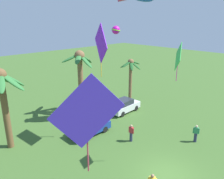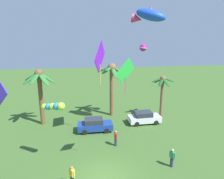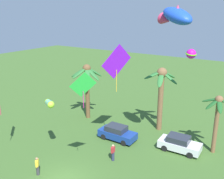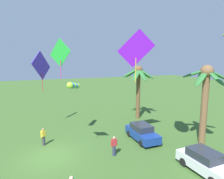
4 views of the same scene
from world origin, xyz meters
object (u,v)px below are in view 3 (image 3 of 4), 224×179
object	(u,v)px
spectator_2	(37,166)
kite_tube_5	(49,103)
palm_tree_0	(217,112)
palm_tree_2	(87,79)
spectator_1	(113,152)
kite_diamond_0	(117,62)
kite_ball_4	(191,54)
palm_tree_1	(161,87)
parked_car_0	(179,144)
parked_car_1	(117,133)
kite_fish_3	(175,16)
kite_diamond_1	(83,85)

from	to	relation	value
spectator_2	kite_tube_5	world-z (taller)	kite_tube_5
palm_tree_0	palm_tree_2	world-z (taller)	palm_tree_2
spectator_1	kite_diamond_0	world-z (taller)	kite_diamond_0
kite_diamond_0	kite_ball_4	xyz separation A→B (m)	(5.54, 3.80, 0.75)
kite_diamond_0	kite_tube_5	bearing A→B (deg)	-131.84
palm_tree_2	kite_ball_4	bearing A→B (deg)	-1.21
palm_tree_1	kite_ball_4	size ratio (longest dim) A/B	5.14
parked_car_0	parked_car_1	world-z (taller)	same
spectator_1	palm_tree_0	bearing A→B (deg)	42.14
spectator_1	kite_tube_5	bearing A→B (deg)	-158.16
palm_tree_2	kite_diamond_0	distance (m)	8.58
palm_tree_1	kite_fish_3	size ratio (longest dim) A/B	1.89
palm_tree_1	parked_car_0	xyz separation A→B (m)	(3.54, -3.37, -4.27)
spectator_2	kite_diamond_1	bearing A→B (deg)	17.73
parked_car_1	parked_car_0	bearing A→B (deg)	11.98
spectator_2	kite_fish_3	size ratio (longest dim) A/B	0.42
spectator_1	spectator_2	xyz separation A→B (m)	(-3.98, -5.14, 0.00)
palm_tree_0	kite_ball_4	distance (m)	5.78
kite_diamond_1	palm_tree_1	bearing A→B (deg)	86.26
palm_tree_0	kite_diamond_1	distance (m)	13.08
palm_tree_1	kite_ball_4	world-z (taller)	kite_ball_4
parked_car_0	spectator_1	xyz separation A→B (m)	(-4.36, -4.89, 0.06)
palm_tree_2	kite_tube_5	distance (m)	9.05
spectator_1	kite_diamond_0	distance (m)	8.07
palm_tree_2	kite_ball_4	distance (m)	12.98
palm_tree_2	spectator_2	size ratio (longest dim) A/B	4.27
spectator_1	kite_diamond_1	bearing A→B (deg)	-89.57
spectator_2	kite_diamond_0	size ratio (longest dim) A/B	0.36
palm_tree_1	kite_fish_3	distance (m)	9.58
kite_diamond_0	kite_tube_5	xyz separation A→B (m)	(-4.11, -4.58, -3.37)
spectator_2	kite_ball_4	world-z (taller)	kite_ball_4
parked_car_1	spectator_1	bearing A→B (deg)	-63.15
palm_tree_2	kite_diamond_0	xyz separation A→B (m)	(6.77, -4.06, 3.37)
spectator_2	spectator_1	bearing A→B (deg)	52.28
parked_car_0	parked_car_1	size ratio (longest dim) A/B	1.02
palm_tree_0	spectator_2	world-z (taller)	palm_tree_0
kite_diamond_0	kite_fish_3	distance (m)	6.49
palm_tree_2	kite_diamond_0	size ratio (longest dim) A/B	1.53
parked_car_0	kite_fish_3	distance (m)	11.88
kite_diamond_1	spectator_1	bearing A→B (deg)	90.43
spectator_2	parked_car_0	bearing A→B (deg)	50.26
palm_tree_1	kite_fish_3	bearing A→B (deg)	-60.36
palm_tree_2	kite_tube_5	bearing A→B (deg)	-72.89
palm_tree_1	palm_tree_2	size ratio (longest dim) A/B	1.05
parked_car_1	kite_ball_4	xyz separation A→B (m)	(6.14, 2.67, 8.40)
palm_tree_0	parked_car_1	distance (m)	9.95
spectator_2	kite_tube_5	bearing A→B (deg)	114.08
parked_car_0	kite_ball_4	distance (m)	8.51
palm_tree_1	parked_car_0	distance (m)	6.49
spectator_1	palm_tree_1	bearing A→B (deg)	84.31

